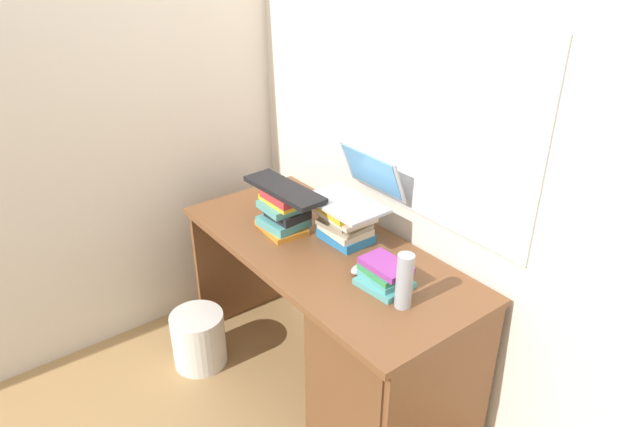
# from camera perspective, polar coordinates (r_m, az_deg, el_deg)

# --- Properties ---
(ground_plane) EXTENTS (6.00, 6.00, 0.00)m
(ground_plane) POSITION_cam_1_polar(r_m,az_deg,el_deg) (2.89, 0.45, -15.99)
(ground_plane) COLOR #9E7A4C
(wall_back) EXTENTS (6.00, 0.06, 2.60)m
(wall_back) POSITION_cam_1_polar(r_m,az_deg,el_deg) (2.43, 7.48, 10.81)
(wall_back) COLOR silver
(wall_back) RESTS_ON ground
(wall_left) EXTENTS (0.05, 6.00, 2.60)m
(wall_left) POSITION_cam_1_polar(r_m,az_deg,el_deg) (2.98, -11.08, 13.68)
(wall_left) COLOR beige
(wall_left) RESTS_ON ground
(desk) EXTENTS (1.42, 0.63, 0.73)m
(desk) POSITION_cam_1_polar(r_m,az_deg,el_deg) (2.41, 5.44, -13.95)
(desk) COLOR brown
(desk) RESTS_ON ground
(book_stack_tall) EXTENTS (0.25, 0.19, 0.17)m
(book_stack_tall) POSITION_cam_1_polar(r_m,az_deg,el_deg) (2.46, 2.50, -0.94)
(book_stack_tall) COLOR #2672B2
(book_stack_tall) RESTS_ON desk
(book_stack_keyboard_riser) EXTENTS (0.23, 0.20, 0.19)m
(book_stack_keyboard_riser) POSITION_cam_1_polar(r_m,az_deg,el_deg) (2.54, -3.54, 0.23)
(book_stack_keyboard_riser) COLOR orange
(book_stack_keyboard_riser) RESTS_ON desk
(book_stack_side) EXTENTS (0.20, 0.18, 0.10)m
(book_stack_side) POSITION_cam_1_polar(r_m,az_deg,el_deg) (2.20, 6.47, -6.03)
(book_stack_side) COLOR teal
(book_stack_side) RESTS_ON desk
(laptop) EXTENTS (0.35, 0.30, 0.21)m
(laptop) POSITION_cam_1_polar(r_m,az_deg,el_deg) (2.43, 3.65, 2.34)
(laptop) COLOR #B7BABF
(laptop) RESTS_ON book_stack_tall
(keyboard) EXTENTS (0.43, 0.16, 0.02)m
(keyboard) POSITION_cam_1_polar(r_m,az_deg,el_deg) (2.49, -3.57, 2.42)
(keyboard) COLOR black
(keyboard) RESTS_ON book_stack_keyboard_riser
(computer_mouse) EXTENTS (0.06, 0.10, 0.04)m
(computer_mouse) POSITION_cam_1_polar(r_m,az_deg,el_deg) (2.28, 4.21, -5.48)
(computer_mouse) COLOR #A5A8AD
(computer_mouse) RESTS_ON desk
(mug) EXTENTS (0.11, 0.08, 0.09)m
(mug) POSITION_cam_1_polar(r_m,az_deg,el_deg) (2.87, -4.38, 2.52)
(mug) COLOR #B23F33
(mug) RESTS_ON desk
(water_bottle) EXTENTS (0.06, 0.06, 0.22)m
(water_bottle) POSITION_cam_1_polar(r_m,az_deg,el_deg) (2.07, 8.38, -6.66)
(water_bottle) COLOR #999EA5
(water_bottle) RESTS_ON desk
(wastebasket) EXTENTS (0.26, 0.26, 0.28)m
(wastebasket) POSITION_cam_1_polar(r_m,az_deg,el_deg) (2.94, -11.95, -12.08)
(wastebasket) COLOR silver
(wastebasket) RESTS_ON ground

